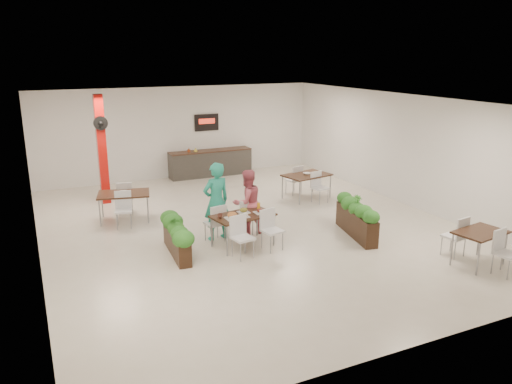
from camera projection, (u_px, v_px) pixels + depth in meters
ground at (250, 227)px, 12.84m from camera, size 12.00×12.00×0.00m
room_shell at (250, 150)px, 12.30m from camera, size 10.10×12.10×3.22m
red_column at (102, 148)px, 14.48m from camera, size 0.40×0.41×3.20m
service_counter at (210, 162)px, 18.04m from camera, size 3.00×0.64×2.20m
main_table at (243, 219)px, 11.45m from camera, size 1.52×1.80×0.92m
diner_man at (216, 201)px, 11.78m from camera, size 0.75×0.56×1.88m
diner_woman at (247, 202)px, 12.14m from camera, size 0.88×0.74×1.63m
planter_left at (176, 234)px, 10.97m from camera, size 0.49×1.75×0.91m
planter_right at (357, 216)px, 12.11m from camera, size 0.74×1.93×1.02m
side_table_a at (124, 197)px, 13.20m from camera, size 1.49×1.67×0.92m
side_table_b at (307, 178)px, 15.21m from camera, size 1.53×1.67×0.92m
side_table_c at (480, 237)px, 10.40m from camera, size 1.19×1.67×0.92m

